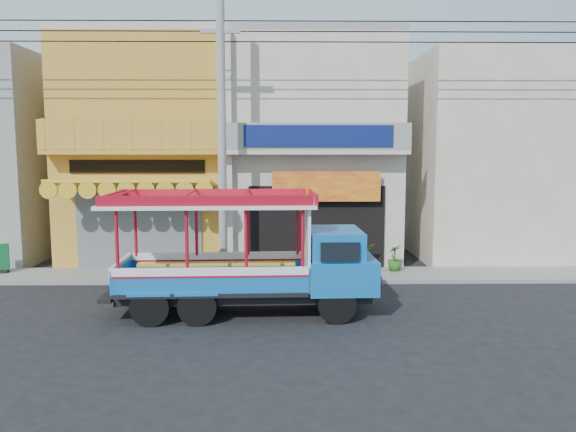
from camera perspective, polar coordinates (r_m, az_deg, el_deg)
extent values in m
plane|color=black|center=(14.47, -3.85, -9.79)|extent=(90.00, 90.00, 0.00)
cube|color=slate|center=(18.33, -3.19, -6.04)|extent=(30.00, 2.00, 0.12)
cube|color=gold|center=(22.36, -13.19, 6.30)|extent=(6.00, 6.00, 8.00)
cube|color=#595B5E|center=(19.61, -14.86, -1.42)|extent=(4.20, 0.10, 2.60)
cube|color=gold|center=(18.75, -15.55, 3.26)|extent=(5.20, 1.50, 0.31)
cube|color=gold|center=(19.10, -15.34, 6.33)|extent=(6.00, 0.70, 0.18)
cube|color=gold|center=(18.82, -15.62, 7.99)|extent=(6.00, 0.12, 0.95)
cube|color=black|center=(19.42, -15.06, 4.86)|extent=(4.50, 0.04, 0.45)
cube|color=#B7A896|center=(22.71, -13.48, 16.75)|extent=(6.00, 6.00, 0.24)
cube|color=#B7A896|center=(21.89, 2.45, 6.46)|extent=(6.00, 6.00, 8.00)
cube|color=black|center=(19.05, 2.92, -1.14)|extent=(4.60, 0.12, 2.80)
cube|color=yellow|center=(18.65, 3.93, 3.01)|extent=(3.60, 0.05, 1.00)
cube|color=#B7A896|center=(18.54, 3.04, 6.55)|extent=(6.00, 0.70, 0.18)
cube|color=gray|center=(18.25, 3.11, 8.12)|extent=(6.00, 0.12, 0.85)
cube|color=navy|center=(18.18, 3.13, 8.12)|extent=(4.80, 0.06, 0.70)
cube|color=gray|center=(22.24, 2.50, 17.14)|extent=(6.00, 6.00, 0.24)
cube|color=#B7A896|center=(18.78, -6.23, 6.37)|extent=(0.35, 0.30, 8.00)
cube|color=#B7A896|center=(23.35, 19.94, 5.60)|extent=(6.00, 6.00, 7.60)
cylinder|color=gray|center=(17.24, -6.74, 7.99)|extent=(0.26, 0.26, 9.00)
cube|color=gray|center=(17.58, -6.89, 18.14)|extent=(1.20, 0.12, 0.12)
cylinder|color=black|center=(17.46, -3.45, 17.26)|extent=(28.00, 0.04, 0.04)
cylinder|color=black|center=(17.51, -3.46, 18.22)|extent=(28.00, 0.04, 0.04)
cylinder|color=black|center=(17.57, -3.47, 19.18)|extent=(28.00, 0.04, 0.04)
cylinder|color=black|center=(13.56, 5.00, -8.94)|extent=(0.93, 0.29, 0.92)
cylinder|color=black|center=(15.23, 4.12, -7.16)|extent=(0.93, 0.29, 0.92)
cylinder|color=black|center=(13.53, -9.20, -9.03)|extent=(0.93, 0.29, 0.92)
cylinder|color=black|center=(15.21, -8.45, -7.24)|extent=(0.93, 0.29, 0.92)
cylinder|color=black|center=(13.70, -13.84, -8.95)|extent=(0.93, 0.29, 0.92)
cylinder|color=black|center=(15.36, -12.58, -7.19)|extent=(0.93, 0.29, 0.92)
cube|color=black|center=(14.27, -4.37, -7.75)|extent=(6.22, 1.71, 0.26)
cube|color=blue|center=(14.27, 5.29, -5.66)|extent=(1.72, 2.07, 0.83)
cube|color=blue|center=(14.12, 4.77, -2.76)|extent=(1.34, 1.90, 0.69)
cube|color=black|center=(14.22, 7.34, -2.91)|extent=(0.11, 1.62, 0.51)
cube|color=black|center=(14.27, -7.44, -7.03)|extent=(4.61, 2.16, 0.11)
cube|color=blue|center=(13.25, -7.81, -6.68)|extent=(4.55, 0.22, 0.55)
cube|color=white|center=(13.19, -7.83, -5.64)|extent=(4.55, 0.23, 0.20)
cube|color=blue|center=(15.14, -7.15, -4.97)|extent=(4.55, 0.22, 0.55)
cube|color=white|center=(15.09, -7.17, -4.04)|extent=(4.55, 0.23, 0.20)
cylinder|color=#B00E20|center=(13.43, -16.99, -2.34)|extent=(0.09, 0.09, 1.47)
cylinder|color=#B00E20|center=(15.27, -15.23, -1.21)|extent=(0.09, 0.09, 1.47)
cube|color=white|center=(14.05, 1.86, -2.88)|extent=(0.13, 1.86, 2.07)
cube|color=white|center=(13.93, -7.95, 1.26)|extent=(5.17, 2.41, 0.09)
cube|color=#B00E20|center=(13.91, -7.96, 1.94)|extent=(4.98, 2.31, 0.24)
cube|color=black|center=(20.64, -27.24, -5.03)|extent=(0.58, 0.39, 0.10)
imported|color=#2B631C|center=(18.80, 7.43, -4.15)|extent=(1.08, 1.08, 0.91)
imported|color=#2B631C|center=(17.87, 7.15, -4.55)|extent=(0.69, 0.71, 1.01)
imported|color=#2B631C|center=(18.96, 10.81, -4.20)|extent=(0.68, 0.68, 0.86)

